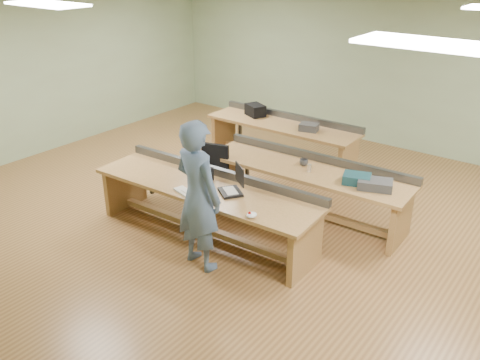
{
  "coord_description": "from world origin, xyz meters",
  "views": [
    {
      "loc": [
        3.68,
        -5.48,
        3.62
      ],
      "look_at": [
        -0.05,
        -0.6,
        0.82
      ],
      "focal_mm": 38.0,
      "sensor_mm": 36.0,
      "label": 1
    }
  ],
  "objects_px": {
    "workbench_mid": "(307,180)",
    "mug": "(304,162)",
    "parts_bin_grey": "(375,184)",
    "workbench_back": "(283,133)",
    "parts_bin_teal": "(357,179)",
    "workbench_front": "(207,198)",
    "drinks_can": "(309,168)",
    "laptop_base": "(230,192)",
    "person": "(198,196)",
    "camera_bag": "(202,174)",
    "task_chair": "(211,185)"
  },
  "relations": [
    {
      "from": "workbench_back",
      "to": "parts_bin_grey",
      "type": "bearing_deg",
      "value": -33.66
    },
    {
      "from": "parts_bin_grey",
      "to": "mug",
      "type": "height_order",
      "value": "parts_bin_grey"
    },
    {
      "from": "drinks_can",
      "to": "parts_bin_teal",
      "type": "bearing_deg",
      "value": 4.14
    },
    {
      "from": "camera_bag",
      "to": "workbench_mid",
      "type": "bearing_deg",
      "value": 38.96
    },
    {
      "from": "workbench_front",
      "to": "person",
      "type": "distance_m",
      "value": 0.81
    },
    {
      "from": "laptop_base",
      "to": "task_chair",
      "type": "xyz_separation_m",
      "value": [
        -0.91,
        0.68,
        -0.42
      ]
    },
    {
      "from": "camera_bag",
      "to": "drinks_can",
      "type": "relative_size",
      "value": 2.49
    },
    {
      "from": "parts_bin_teal",
      "to": "parts_bin_grey",
      "type": "bearing_deg",
      "value": -1.52
    },
    {
      "from": "workbench_front",
      "to": "parts_bin_grey",
      "type": "distance_m",
      "value": 2.24
    },
    {
      "from": "workbench_mid",
      "to": "drinks_can",
      "type": "xyz_separation_m",
      "value": [
        0.08,
        -0.11,
        0.24
      ]
    },
    {
      "from": "task_chair",
      "to": "mug",
      "type": "distance_m",
      "value": 1.44
    },
    {
      "from": "parts_bin_grey",
      "to": "workbench_back",
      "type": "bearing_deg",
      "value": 147.39
    },
    {
      "from": "parts_bin_teal",
      "to": "person",
      "type": "bearing_deg",
      "value": -121.76
    },
    {
      "from": "person",
      "to": "task_chair",
      "type": "bearing_deg",
      "value": -46.93
    },
    {
      "from": "person",
      "to": "parts_bin_grey",
      "type": "relative_size",
      "value": 4.28
    },
    {
      "from": "workbench_front",
      "to": "drinks_can",
      "type": "xyz_separation_m",
      "value": [
        0.86,
        1.23,
        0.24
      ]
    },
    {
      "from": "camera_bag",
      "to": "drinks_can",
      "type": "height_order",
      "value": "camera_bag"
    },
    {
      "from": "workbench_back",
      "to": "drinks_can",
      "type": "bearing_deg",
      "value": -48.42
    },
    {
      "from": "camera_bag",
      "to": "task_chair",
      "type": "xyz_separation_m",
      "value": [
        -0.36,
        0.61,
        -0.49
      ]
    },
    {
      "from": "parts_bin_grey",
      "to": "mug",
      "type": "distance_m",
      "value": 1.15
    },
    {
      "from": "workbench_mid",
      "to": "camera_bag",
      "type": "bearing_deg",
      "value": -128.13
    },
    {
      "from": "parts_bin_teal",
      "to": "parts_bin_grey",
      "type": "relative_size",
      "value": 0.81
    },
    {
      "from": "workbench_mid",
      "to": "camera_bag",
      "type": "xyz_separation_m",
      "value": [
        -0.92,
        -1.26,
        0.28
      ]
    },
    {
      "from": "person",
      "to": "parts_bin_teal",
      "type": "height_order",
      "value": "person"
    },
    {
      "from": "person",
      "to": "laptop_base",
      "type": "distance_m",
      "value": 0.63
    },
    {
      "from": "workbench_back",
      "to": "laptop_base",
      "type": "relative_size",
      "value": 9.09
    },
    {
      "from": "laptop_base",
      "to": "camera_bag",
      "type": "xyz_separation_m",
      "value": [
        -0.55,
        0.07,
        0.08
      ]
    },
    {
      "from": "workbench_front",
      "to": "person",
      "type": "relative_size",
      "value": 1.75
    },
    {
      "from": "camera_bag",
      "to": "workbench_front",
      "type": "bearing_deg",
      "value": -44.67
    },
    {
      "from": "person",
      "to": "camera_bag",
      "type": "bearing_deg",
      "value": -43.53
    },
    {
      "from": "task_chair",
      "to": "camera_bag",
      "type": "bearing_deg",
      "value": -75.03
    },
    {
      "from": "mug",
      "to": "task_chair",
      "type": "bearing_deg",
      "value": -149.83
    },
    {
      "from": "person",
      "to": "parts_bin_teal",
      "type": "distance_m",
      "value": 2.21
    },
    {
      "from": "drinks_can",
      "to": "workbench_back",
      "type": "bearing_deg",
      "value": 132.63
    },
    {
      "from": "person",
      "to": "drinks_can",
      "type": "bearing_deg",
      "value": -96.15
    },
    {
      "from": "workbench_front",
      "to": "workbench_mid",
      "type": "height_order",
      "value": "same"
    },
    {
      "from": "person",
      "to": "workbench_back",
      "type": "bearing_deg",
      "value": -65.46
    },
    {
      "from": "workbench_front",
      "to": "workbench_mid",
      "type": "distance_m",
      "value": 1.55
    },
    {
      "from": "workbench_front",
      "to": "parts_bin_teal",
      "type": "relative_size",
      "value": 9.21
    },
    {
      "from": "workbench_front",
      "to": "workbench_back",
      "type": "xyz_separation_m",
      "value": [
        -0.62,
        2.84,
        -0.01
      ]
    },
    {
      "from": "parts_bin_grey",
      "to": "mug",
      "type": "bearing_deg",
      "value": 174.93
    },
    {
      "from": "workbench_mid",
      "to": "drinks_can",
      "type": "height_order",
      "value": "same"
    },
    {
      "from": "laptop_base",
      "to": "task_chair",
      "type": "height_order",
      "value": "task_chair"
    },
    {
      "from": "workbench_mid",
      "to": "mug",
      "type": "xyz_separation_m",
      "value": [
        -0.09,
        0.04,
        0.24
      ]
    },
    {
      "from": "workbench_mid",
      "to": "mug",
      "type": "height_order",
      "value": "workbench_mid"
    },
    {
      "from": "parts_bin_teal",
      "to": "mug",
      "type": "bearing_deg",
      "value": 173.87
    },
    {
      "from": "laptop_base",
      "to": "parts_bin_teal",
      "type": "xyz_separation_m",
      "value": [
        1.16,
        1.27,
        0.05
      ]
    },
    {
      "from": "person",
      "to": "parts_bin_grey",
      "type": "xyz_separation_m",
      "value": [
        1.43,
        1.87,
        -0.14
      ]
    },
    {
      "from": "person",
      "to": "workbench_front",
      "type": "bearing_deg",
      "value": -48.44
    },
    {
      "from": "workbench_front",
      "to": "mug",
      "type": "relative_size",
      "value": 26.36
    }
  ]
}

